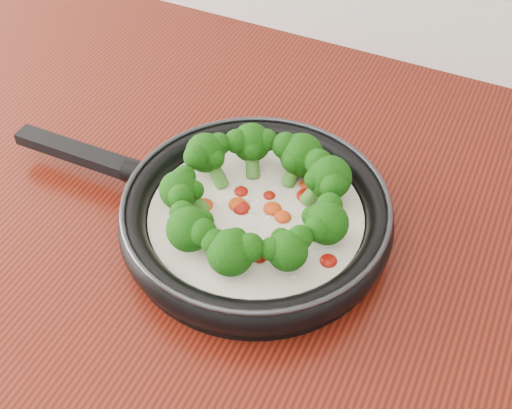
% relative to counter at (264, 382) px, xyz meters
% --- Properties ---
extents(counter, '(1.60, 0.80, 0.90)m').
position_rel_counter_xyz_m(counter, '(0.00, 0.00, 0.00)').
color(counter, '#350A06').
rests_on(counter, ground).
extents(skillet, '(0.52, 0.33, 0.09)m').
position_rel_counter_xyz_m(skillet, '(0.01, -0.05, 0.49)').
color(skillet, black).
rests_on(skillet, counter).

